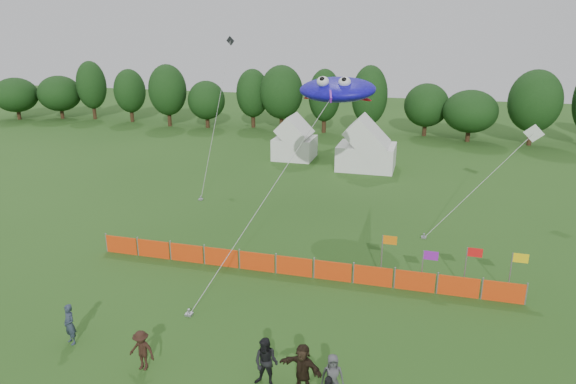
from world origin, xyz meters
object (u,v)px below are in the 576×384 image
(tent_right, at_px, (367,149))
(tent_left, at_px, (295,141))
(spectator_b, at_px, (266,363))
(spectator_f, at_px, (302,368))
(spectator_c, at_px, (142,350))
(spectator_e, at_px, (332,376))
(barrier_fence, at_px, (294,266))
(stingray_kite, at_px, (338,89))
(spectator_a, at_px, (70,324))

(tent_right, bearing_deg, tent_left, 164.39)
(spectator_b, xyz_separation_m, spectator_f, (1.28, 0.14, -0.04))
(spectator_c, xyz_separation_m, spectator_e, (7.04, 0.46, 0.00))
(barrier_fence, relative_size, stingray_kite, 0.99)
(tent_left, distance_m, stingray_kite, 16.50)
(tent_left, distance_m, spectator_e, 33.66)
(tent_right, height_order, barrier_fence, tent_right)
(spectator_c, bearing_deg, tent_left, 98.38)
(spectator_e, distance_m, stingray_kite, 20.28)
(spectator_e, bearing_deg, spectator_a, 161.25)
(tent_left, relative_size, spectator_a, 2.23)
(spectator_e, bearing_deg, tent_right, 77.62)
(spectator_e, bearing_deg, tent_left, 89.52)
(barrier_fence, bearing_deg, spectator_c, -111.46)
(tent_right, relative_size, barrier_fence, 0.23)
(tent_left, xyz_separation_m, spectator_a, (-0.84, -31.94, -0.84))
(spectator_b, xyz_separation_m, spectator_c, (-4.70, -0.34, -0.14))
(spectator_a, relative_size, spectator_e, 1.07)
(spectator_e, bearing_deg, spectator_f, 161.35)
(spectator_b, bearing_deg, barrier_fence, 102.71)
(spectator_f, distance_m, stingray_kite, 20.08)
(spectator_c, bearing_deg, stingray_kite, 82.49)
(tent_right, xyz_separation_m, stingray_kite, (-0.65, -11.65, 6.50))
(barrier_fence, bearing_deg, spectator_f, -73.19)
(spectator_f, bearing_deg, spectator_b, -157.69)
(spectator_e, bearing_deg, barrier_fence, 95.70)
(spectator_c, bearing_deg, spectator_a, 172.60)
(spectator_a, height_order, spectator_c, spectator_a)
(tent_left, distance_m, tent_right, 7.42)
(barrier_fence, relative_size, spectator_c, 13.77)
(spectator_f, bearing_deg, spectator_e, 14.94)
(tent_left, distance_m, spectator_c, 32.78)
(spectator_b, height_order, spectator_c, spectator_b)
(tent_right, relative_size, spectator_f, 2.84)
(stingray_kite, bearing_deg, spectator_a, -111.82)
(tent_right, bearing_deg, spectator_b, -89.32)
(spectator_e, relative_size, stingray_kite, 0.07)
(spectator_b, xyz_separation_m, stingray_kite, (-1.01, 18.65, 7.38))
(spectator_a, relative_size, spectator_c, 1.07)
(tent_left, relative_size, spectator_e, 2.38)
(spectator_b, height_order, stingray_kite, stingray_kite)
(tent_right, xyz_separation_m, spectator_c, (-4.34, -30.65, -1.02))
(spectator_f, relative_size, stingray_kite, 0.08)
(tent_left, distance_m, spectator_f, 33.35)
(barrier_fence, bearing_deg, tent_right, 87.69)
(tent_left, distance_m, spectator_a, 31.97)
(tent_left, height_order, spectator_e, tent_left)
(spectator_b, bearing_deg, stingray_kite, 97.48)
(barrier_fence, bearing_deg, stingray_kite, 88.72)
(spectator_c, bearing_deg, spectator_f, 8.10)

